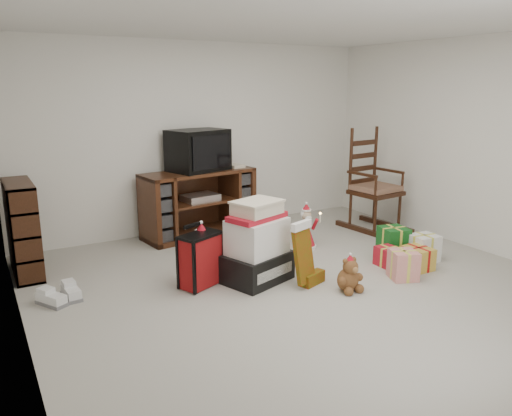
{
  "coord_description": "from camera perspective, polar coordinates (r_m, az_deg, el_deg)",
  "views": [
    {
      "loc": [
        -2.71,
        -3.71,
        1.93
      ],
      "look_at": [
        -0.23,
        0.6,
        0.71
      ],
      "focal_mm": 35.0,
      "sensor_mm": 36.0,
      "label": 1
    }
  ],
  "objects": [
    {
      "name": "room",
      "position": [
        4.64,
        6.23,
        5.27
      ],
      "size": [
        5.01,
        5.01,
        2.51
      ],
      "color": "#ADA89E",
      "rests_on": "ground"
    },
    {
      "name": "tv_stand",
      "position": [
        6.6,
        -6.53,
        0.57
      ],
      "size": [
        1.56,
        0.74,
        0.86
      ],
      "rotation": [
        0.0,
        0.0,
        0.14
      ],
      "color": "#442313",
      "rests_on": "floor"
    },
    {
      "name": "bookshelf",
      "position": [
        5.71,
        -25.11,
        -2.34
      ],
      "size": [
        0.27,
        0.8,
        0.98
      ],
      "color": "#3A1C10",
      "rests_on": "floor"
    },
    {
      "name": "rocking_chair",
      "position": [
        7.02,
        13.11,
        1.61
      ],
      "size": [
        0.67,
        1.0,
        1.44
      ],
      "rotation": [
        0.0,
        0.0,
        0.1
      ],
      "color": "#3A1C10",
      "rests_on": "floor"
    },
    {
      "name": "gift_pile",
      "position": [
        5.01,
        0.12,
        -4.49
      ],
      "size": [
        0.76,
        0.65,
        0.82
      ],
      "rotation": [
        0.0,
        0.0,
        0.32
      ],
      "color": "black",
      "rests_on": "floor"
    },
    {
      "name": "red_suitcase",
      "position": [
        4.94,
        -6.32,
        -5.9
      ],
      "size": [
        0.46,
        0.36,
        0.63
      ],
      "rotation": [
        0.0,
        0.0,
        0.4
      ],
      "color": "maroon",
      "rests_on": "floor"
    },
    {
      "name": "stocking",
      "position": [
        4.9,
        5.43,
        -5.28
      ],
      "size": [
        0.34,
        0.23,
        0.67
      ],
      "primitive_type": null,
      "rotation": [
        0.0,
        0.0,
        0.33
      ],
      "color": "#0F720C",
      "rests_on": "floor"
    },
    {
      "name": "teddy_bear",
      "position": [
        4.92,
        10.53,
        -7.7
      ],
      "size": [
        0.22,
        0.2,
        0.33
      ],
      "color": "brown",
      "rests_on": "floor"
    },
    {
      "name": "santa_figurine",
      "position": [
        6.1,
        5.71,
        -2.6
      ],
      "size": [
        0.27,
        0.26,
        0.56
      ],
      "color": "#B31321",
      "rests_on": "floor"
    },
    {
      "name": "mrs_claus_figurine",
      "position": [
        5.08,
        -6.18,
        -5.77
      ],
      "size": [
        0.3,
        0.28,
        0.61
      ],
      "color": "#B31321",
      "rests_on": "floor"
    },
    {
      "name": "sneaker_pair",
      "position": [
        4.98,
        -21.35,
        -9.34
      ],
      "size": [
        0.4,
        0.33,
        0.11
      ],
      "rotation": [
        0.0,
        0.0,
        0.35
      ],
      "color": "white",
      "rests_on": "floor"
    },
    {
      "name": "gift_cluster",
      "position": [
        5.74,
        16.92,
        -5.03
      ],
      "size": [
        0.8,
        0.9,
        0.27
      ],
      "color": "#B31424",
      "rests_on": "floor"
    },
    {
      "name": "crt_television",
      "position": [
        6.51,
        -6.62,
        6.57
      ],
      "size": [
        0.84,
        0.71,
        0.53
      ],
      "rotation": [
        0.0,
        0.0,
        0.29
      ],
      "color": "black",
      "rests_on": "tv_stand"
    }
  ]
}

